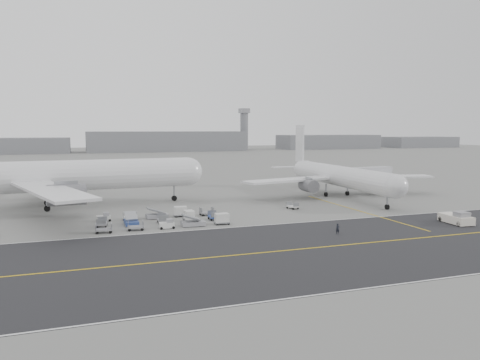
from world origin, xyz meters
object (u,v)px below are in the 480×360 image
object	(u,v)px
airliner_a	(48,177)
ground_crew_a	(338,229)
control_tower	(244,128)
pushback_tug	(457,218)
airliner_b	(338,176)
jet_bridge	(364,175)

from	to	relation	value
airliner_a	ground_crew_a	distance (m)	57.46
control_tower	pushback_tug	bearing A→B (deg)	-102.57
airliner_a	airliner_b	xyz separation A→B (m)	(62.84, -3.81, -1.50)
airliner_b	jet_bridge	distance (m)	8.73
airliner_a	jet_bridge	distance (m)	71.38
airliner_a	airliner_b	distance (m)	62.98
airliner_a	ground_crew_a	bearing A→B (deg)	-136.19
control_tower	ground_crew_a	xyz separation A→B (m)	(-84.40, -276.90, -15.44)
airliner_a	ground_crew_a	size ratio (longest dim) A/B	39.26
control_tower	jet_bridge	distance (m)	246.34
control_tower	ground_crew_a	size ratio (longest dim) A/B	19.21
airliner_a	jet_bridge	xyz separation A→B (m)	(71.34, -1.83, -1.75)
jet_bridge	airliner_a	bearing A→B (deg)	169.65
airliner_a	airliner_b	world-z (taller)	airliner_a
airliner_b	ground_crew_a	bearing A→B (deg)	-119.44
jet_bridge	ground_crew_a	size ratio (longest dim) A/B	10.84
airliner_b	jet_bridge	world-z (taller)	airliner_b
control_tower	airliner_a	world-z (taller)	control_tower
airliner_b	ground_crew_a	xyz separation A→B (m)	(-20.90, -35.08, -4.02)
jet_bridge	ground_crew_a	xyz separation A→B (m)	(-29.40, -37.06, -3.77)
control_tower	pushback_tug	size ratio (longest dim) A/B	4.06
control_tower	jet_bridge	size ratio (longest dim) A/B	1.77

